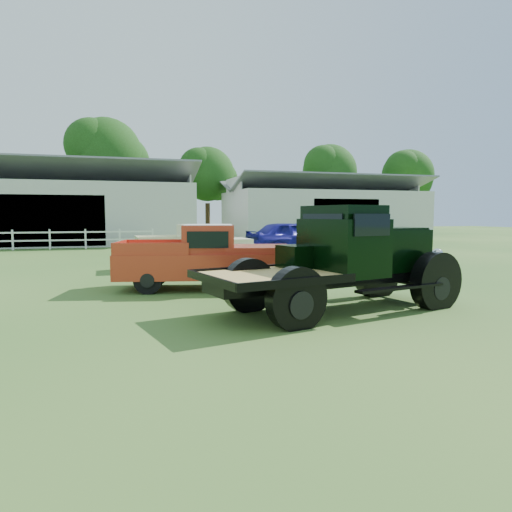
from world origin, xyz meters
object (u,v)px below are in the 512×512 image
object	(u,v)px
red_pickup	(205,256)
misc_car_blue	(292,237)
white_pickup	(194,247)
vintage_flatbed	(338,258)
misc_car_grey	(364,238)

from	to	relation	value
red_pickup	misc_car_blue	xyz separation A→B (m)	(6.74, 10.70, -0.04)
misc_car_blue	white_pickup	bearing A→B (deg)	124.66
vintage_flatbed	white_pickup	size ratio (longest dim) A/B	1.26
misc_car_blue	red_pickup	bearing A→B (deg)	140.00
misc_car_blue	misc_car_grey	xyz separation A→B (m)	(4.01, -0.72, -0.07)
white_pickup	misc_car_blue	distance (m)	8.52
vintage_flatbed	red_pickup	distance (m)	4.33
white_pickup	misc_car_blue	bearing A→B (deg)	40.15
vintage_flatbed	misc_car_blue	bearing A→B (deg)	59.63
red_pickup	white_pickup	world-z (taller)	red_pickup
vintage_flatbed	misc_car_blue	world-z (taller)	vintage_flatbed
vintage_flatbed	misc_car_grey	xyz separation A→B (m)	(8.54, 13.69, -0.34)
vintage_flatbed	misc_car_blue	distance (m)	15.11
misc_car_blue	vintage_flatbed	bearing A→B (deg)	154.74
vintage_flatbed	white_pickup	distance (m)	8.84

